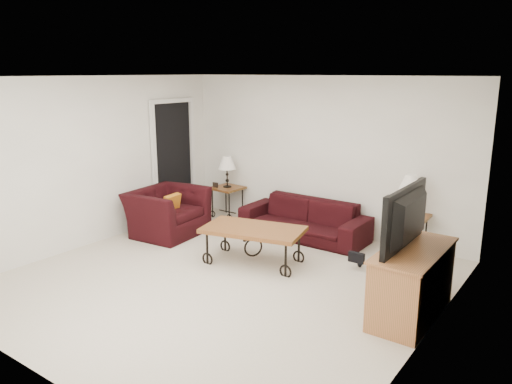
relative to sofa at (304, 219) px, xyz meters
The scene contains 20 objects.
ground 2.04m from the sofa, 89.59° to the right, with size 5.00×5.00×0.00m, color beige.
wall_back 1.07m from the sofa, 88.28° to the left, with size 5.00×0.02×2.50m, color white.
wall_front 4.62m from the sofa, 89.82° to the right, with size 5.00×0.02×2.50m, color white.
wall_left 3.34m from the sofa, 140.90° to the right, with size 0.02×5.00×2.50m, color white.
wall_right 3.36m from the sofa, 38.78° to the right, with size 0.02×5.00×2.50m, color white.
ceiling 2.99m from the sofa, 89.59° to the right, with size 5.00×5.00×0.00m, color white.
doorway 2.59m from the sofa, behind, with size 0.08×0.94×2.04m, color black.
sofa is the anchor object (origin of this frame).
side_table_left 1.70m from the sofa, behind, with size 0.50×0.50×0.55m, color brown.
side_table_right 1.60m from the sofa, ahead, with size 0.54×0.54×0.58m, color brown.
lamp_left 1.78m from the sofa, behind, with size 0.31×0.31×0.55m, color black, non-canonical shape.
lamp_right 1.70m from the sofa, ahead, with size 0.33×0.33×0.58m, color black, non-canonical shape.
photo_frame_left 1.86m from the sofa, behind, with size 0.11×0.01×0.09m, color black.
photo_frame_right 1.77m from the sofa, ahead, with size 0.12×0.02×0.10m, color black.
coffee_table 1.35m from the sofa, 90.58° to the right, with size 1.34×0.73×0.50m, color brown.
armchair 2.18m from the sofa, 148.43° to the right, with size 1.13×0.98×0.73m, color black.
throw_pillow 2.10m from the sofa, 145.10° to the right, with size 0.33×0.09×0.33m, color orange.
tv_stand 2.75m from the sofa, 35.23° to the right, with size 0.53×1.26×0.76m, color #B76B44.
television 2.84m from the sofa, 35.47° to the right, with size 1.13×0.15×0.65m, color black.
backpack 1.41m from the sofa, 27.51° to the right, with size 0.33×0.25×0.43m, color black.
Camera 1 is at (3.71, -4.49, 2.56)m, focal length 34.71 mm.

